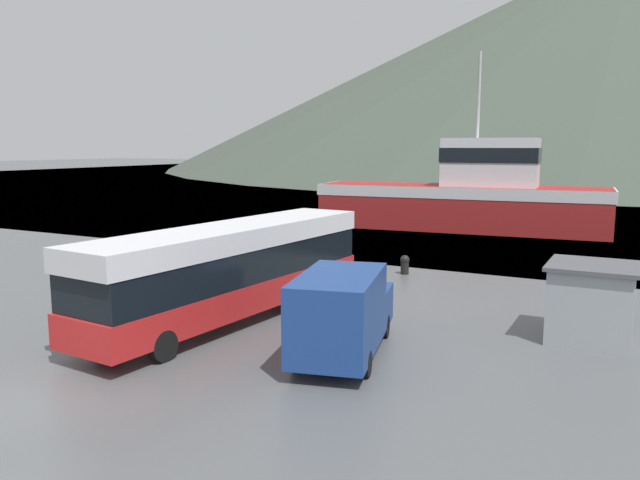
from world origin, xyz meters
name	(u,v)px	position (x,y,z in m)	size (l,w,h in m)	color
ground_plane	(12,408)	(0.00, 0.00, 0.00)	(400.00, 400.00, 0.00)	#515456
water_surface	(584,172)	(0.00, 139.91, 0.00)	(240.00, 240.00, 0.00)	slate
hill_backdrop	(629,56)	(5.97, 176.80, 28.76)	(237.08, 237.08, 57.52)	#3D473D
tour_bus	(233,267)	(0.19, 8.40, 1.83)	(3.51, 12.57, 3.25)	red
delivery_van	(343,311)	(5.15, 6.72, 1.30)	(3.33, 5.94, 2.48)	navy
fishing_boat	(466,196)	(1.24, 34.90, 2.41)	(20.28, 6.66, 12.20)	maroon
storage_bin	(209,264)	(-4.89, 13.59, 0.61)	(1.43, 1.12, 1.20)	#287F3D
dock_kiosk	(591,302)	(11.23, 11.52, 1.20)	(2.58, 2.63, 2.39)	#93999E
mooring_bollard	(405,264)	(2.79, 18.29, 0.48)	(0.43, 0.43, 0.89)	black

